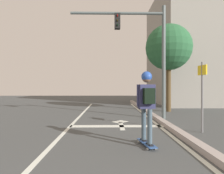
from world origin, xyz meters
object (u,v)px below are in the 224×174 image
Objects in this scene: skateboard at (147,143)px; traffic_signal_mast at (143,42)px; skater at (147,97)px; roadside_tree at (169,48)px; street_sign_post at (202,86)px.

skateboard is 0.18× the size of traffic_signal_mast.
skateboard is at bearing 100.98° from skater.
skater is 7.28m from roadside_tree.
traffic_signal_mast is 2.26× the size of street_sign_post.
skater is at bearing -79.02° from skateboard.
traffic_signal_mast reaches higher than roadside_tree.
skateboard is at bearing -145.53° from street_sign_post.
street_sign_post is 5.53m from roadside_tree.
traffic_signal_mast is 3.18m from roadside_tree.
roadside_tree is (0.50, 5.07, 2.15)m from street_sign_post.
roadside_tree reaches higher than skateboard.
traffic_signal_mast reaches higher than skateboard.
skater reaches higher than skateboard.
traffic_signal_mast is (0.58, 3.85, 3.24)m from skateboard.
skater is at bearing -110.86° from roadside_tree.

